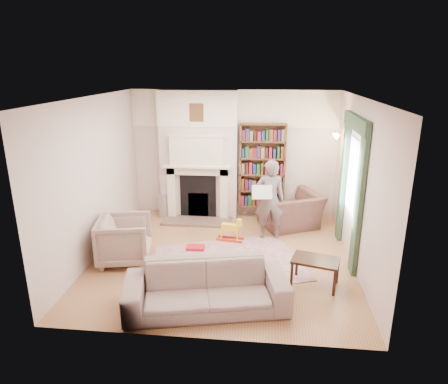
# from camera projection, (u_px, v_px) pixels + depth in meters

# --- Properties ---
(floor) EXTENTS (4.50, 4.50, 0.00)m
(floor) POSITION_uv_depth(u_px,v_px,m) (223.00, 257.00, 7.16)
(floor) COLOR #935D3B
(floor) RESTS_ON ground
(ceiling) EXTENTS (4.50, 4.50, 0.00)m
(ceiling) POSITION_uv_depth(u_px,v_px,m) (222.00, 98.00, 6.32)
(ceiling) COLOR white
(ceiling) RESTS_ON wall_back
(wall_back) EXTENTS (4.50, 0.00, 4.50)m
(wall_back) POSITION_uv_depth(u_px,v_px,m) (233.00, 154.00, 8.87)
(wall_back) COLOR beige
(wall_back) RESTS_ON floor
(wall_front) EXTENTS (4.50, 0.00, 4.50)m
(wall_front) POSITION_uv_depth(u_px,v_px,m) (201.00, 236.00, 4.61)
(wall_front) COLOR beige
(wall_front) RESTS_ON floor
(wall_left) EXTENTS (0.00, 4.50, 4.50)m
(wall_left) POSITION_uv_depth(u_px,v_px,m) (95.00, 179.00, 6.96)
(wall_left) COLOR beige
(wall_left) RESTS_ON floor
(wall_right) EXTENTS (0.00, 4.50, 4.50)m
(wall_right) POSITION_uv_depth(u_px,v_px,m) (359.00, 186.00, 6.51)
(wall_right) COLOR beige
(wall_right) RESTS_ON floor
(fireplace) EXTENTS (1.70, 0.58, 2.80)m
(fireplace) POSITION_uv_depth(u_px,v_px,m) (199.00, 156.00, 8.76)
(fireplace) COLOR beige
(fireplace) RESTS_ON floor
(bookcase) EXTENTS (1.00, 0.24, 1.85)m
(bookcase) POSITION_uv_depth(u_px,v_px,m) (262.00, 166.00, 8.75)
(bookcase) COLOR brown
(bookcase) RESTS_ON floor
(window) EXTENTS (0.02, 0.90, 1.30)m
(window) POSITION_uv_depth(u_px,v_px,m) (354.00, 177.00, 6.88)
(window) COLOR silver
(window) RESTS_ON wall_right
(curtain_left) EXTENTS (0.07, 0.32, 2.40)m
(curtain_left) POSITION_uv_depth(u_px,v_px,m) (359.00, 204.00, 6.30)
(curtain_left) COLOR #2A422D
(curtain_left) RESTS_ON floor
(curtain_right) EXTENTS (0.07, 0.32, 2.40)m
(curtain_right) POSITION_uv_depth(u_px,v_px,m) (343.00, 180.00, 7.62)
(curtain_right) COLOR #2A422D
(curtain_right) RESTS_ON floor
(pelmet) EXTENTS (0.09, 1.70, 0.24)m
(pelmet) POSITION_uv_depth(u_px,v_px,m) (356.00, 123.00, 6.60)
(pelmet) COLOR #2A422D
(pelmet) RESTS_ON wall_right
(wall_sconce) EXTENTS (0.20, 0.24, 0.24)m
(wall_sconce) POSITION_uv_depth(u_px,v_px,m) (334.00, 140.00, 7.81)
(wall_sconce) COLOR gold
(wall_sconce) RESTS_ON wall_right
(rug) EXTENTS (2.93, 2.59, 0.01)m
(rug) POSITION_uv_depth(u_px,v_px,m) (229.00, 262.00, 6.97)
(rug) COLOR #BEA790
(rug) RESTS_ON floor
(armchair_reading) EXTENTS (1.46, 1.39, 0.75)m
(armchair_reading) POSITION_uv_depth(u_px,v_px,m) (290.00, 210.00, 8.41)
(armchair_reading) COLOR #482627
(armchair_reading) RESTS_ON floor
(armchair_left) EXTENTS (1.03, 1.01, 0.80)m
(armchair_left) POSITION_uv_depth(u_px,v_px,m) (125.00, 240.00, 6.91)
(armchair_left) COLOR #B9AE99
(armchair_left) RESTS_ON floor
(sofa) EXTENTS (2.40, 1.34, 0.66)m
(sofa) POSITION_uv_depth(u_px,v_px,m) (206.00, 287.00, 5.57)
(sofa) COLOR #A69A89
(sofa) RESTS_ON floor
(man_reading) EXTENTS (0.63, 0.46, 1.59)m
(man_reading) POSITION_uv_depth(u_px,v_px,m) (270.00, 200.00, 7.75)
(man_reading) COLOR #5E4E4B
(man_reading) RESTS_ON floor
(newspaper) EXTENTS (0.40, 0.17, 0.26)m
(newspaper) POSITION_uv_depth(u_px,v_px,m) (262.00, 192.00, 7.52)
(newspaper) COLOR silver
(newspaper) RESTS_ON man_reading
(coffee_table) EXTENTS (0.79, 0.62, 0.45)m
(coffee_table) POSITION_uv_depth(u_px,v_px,m) (315.00, 272.00, 6.19)
(coffee_table) COLOR black
(coffee_table) RESTS_ON floor
(paraffin_heater) EXTENTS (0.24, 0.24, 0.55)m
(paraffin_heater) POSITION_uv_depth(u_px,v_px,m) (164.00, 205.00, 9.01)
(paraffin_heater) COLOR #ABADB3
(paraffin_heater) RESTS_ON floor
(rocking_horse) EXTENTS (0.55, 0.29, 0.46)m
(rocking_horse) POSITION_uv_depth(u_px,v_px,m) (230.00, 230.00, 7.77)
(rocking_horse) COLOR yellow
(rocking_horse) RESTS_ON rug
(board_game) EXTENTS (0.44, 0.44, 0.03)m
(board_game) POSITION_uv_depth(u_px,v_px,m) (210.00, 268.00, 6.73)
(board_game) COLOR #E0D24F
(board_game) RESTS_ON rug
(game_box_lid) EXTENTS (0.34, 0.24, 0.06)m
(game_box_lid) POSITION_uv_depth(u_px,v_px,m) (195.00, 248.00, 7.45)
(game_box_lid) COLOR red
(game_box_lid) RESTS_ON rug
(comic_annuals) EXTENTS (0.66, 0.77, 0.02)m
(comic_annuals) POSITION_uv_depth(u_px,v_px,m) (235.00, 262.00, 6.93)
(comic_annuals) COLOR red
(comic_annuals) RESTS_ON rug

